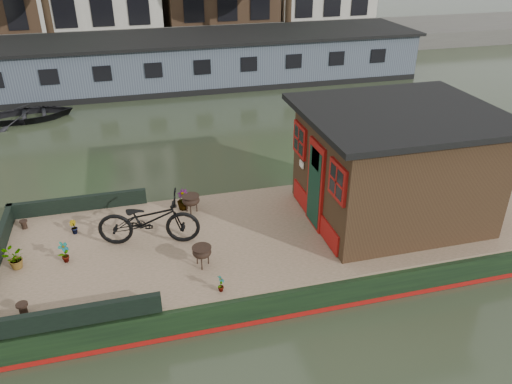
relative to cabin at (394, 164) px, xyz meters
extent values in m
plane|color=#2E3522|center=(-2.19, 0.00, -1.88)|extent=(120.00, 120.00, 0.00)
cube|color=black|center=(-2.19, 0.00, -1.58)|extent=(12.00, 4.00, 0.60)
cube|color=maroon|center=(-2.19, 0.00, -1.82)|extent=(12.02, 4.02, 0.10)
cube|color=#9F7D62|center=(-2.19, 0.00, -1.25)|extent=(11.80, 3.80, 0.05)
cube|color=black|center=(-6.69, 1.92, -1.05)|extent=(3.00, 0.12, 0.35)
cube|color=black|center=(-6.69, -1.92, -1.05)|extent=(3.00, 0.12, 0.35)
cube|color=black|center=(0.01, 0.00, -0.08)|extent=(3.50, 3.00, 2.30)
cube|color=black|center=(0.01, 0.00, 1.13)|extent=(4.00, 3.50, 0.12)
cube|color=maroon|center=(-1.77, 0.00, -0.28)|extent=(0.06, 0.80, 1.90)
cube|color=black|center=(-1.79, 0.00, -0.33)|extent=(0.04, 0.64, 1.70)
cube|color=maroon|center=(-1.77, -1.05, 0.32)|extent=(0.06, 0.72, 0.72)
cube|color=maroon|center=(-1.77, 1.05, 0.32)|extent=(0.06, 0.72, 0.72)
imported|color=black|center=(-5.21, 0.20, -0.70)|extent=(2.12, 1.08, 1.07)
imported|color=#9F392D|center=(-6.84, -0.08, -1.00)|extent=(0.27, 0.28, 0.45)
imported|color=brown|center=(-6.74, 0.94, -1.08)|extent=(0.21, 0.21, 0.30)
imported|color=#98462C|center=(-7.73, -0.06, -1.02)|extent=(0.49, 0.46, 0.43)
imported|color=#9F562B|center=(-4.40, 1.38, -0.99)|extent=(0.38, 0.38, 0.48)
imported|color=brown|center=(-4.13, -1.70, -1.06)|extent=(0.15, 0.20, 0.34)
cylinder|color=black|center=(-7.79, 1.42, -1.13)|extent=(0.16, 0.16, 0.19)
cylinder|color=black|center=(-7.42, -1.44, -1.12)|extent=(0.19, 0.19, 0.22)
imported|color=black|center=(-8.94, 10.66, -1.55)|extent=(3.40, 2.65, 0.65)
cube|color=#495561|center=(-2.19, 14.00, -0.88)|extent=(20.00, 4.00, 2.00)
cube|color=black|center=(-2.19, 14.00, 0.17)|extent=(20.40, 4.40, 0.12)
cube|color=black|center=(-2.19, 14.00, -1.76)|extent=(20.00, 4.05, 0.24)
cube|color=#47443F|center=(-2.19, 20.50, -1.43)|extent=(60.00, 6.00, 0.90)
cylinder|color=#332316|center=(-8.69, 19.00, 1.02)|extent=(0.36, 0.36, 4.00)
camera|label=1|loc=(-5.31, -8.58, 4.47)|focal=35.00mm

